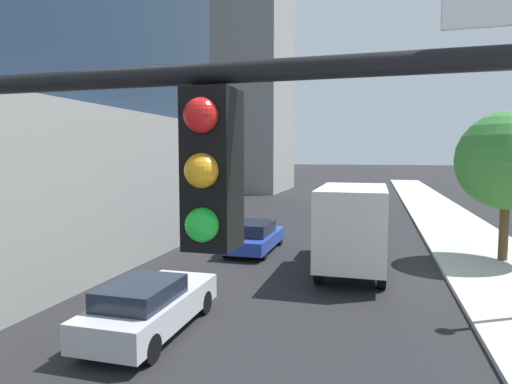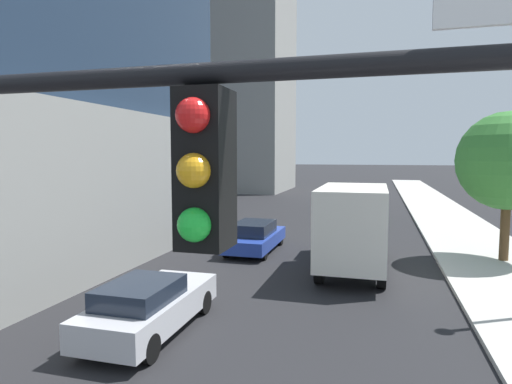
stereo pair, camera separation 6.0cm
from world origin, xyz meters
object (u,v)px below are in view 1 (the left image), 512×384
object	(u,v)px
construction_building	(239,57)
box_truck	(354,224)
car_green	(363,210)
street_tree	(507,161)
car_blue	(254,236)
car_silver	(150,305)

from	to	relation	value
construction_building	box_truck	size ratio (longest dim) A/B	5.91
car_green	box_truck	xyz separation A→B (m)	(0.00, -13.30, 1.16)
street_tree	car_green	world-z (taller)	street_tree
street_tree	car_blue	bearing A→B (deg)	-176.93
street_tree	car_silver	world-z (taller)	street_tree
car_blue	construction_building	bearing A→B (deg)	108.87
construction_building	car_silver	distance (m)	47.54
car_silver	car_blue	xyz separation A→B (m)	(0.00, 9.65, -0.02)
construction_building	car_green	distance (m)	32.03
car_silver	box_truck	bearing A→B (deg)	58.06
construction_building	car_silver	bearing A→B (deg)	-75.13
box_truck	car_silver	bearing A→B (deg)	-121.94
street_tree	car_blue	world-z (taller)	street_tree
construction_building	street_tree	world-z (taller)	construction_building
car_silver	car_blue	world-z (taller)	car_silver
car_silver	construction_building	bearing A→B (deg)	104.87
construction_building	car_green	size ratio (longest dim) A/B	9.48
car_silver	car_blue	size ratio (longest dim) A/B	0.95
street_tree	car_silver	bearing A→B (deg)	-135.93
car_green	box_truck	bearing A→B (deg)	-90.00
street_tree	box_truck	xyz separation A→B (m)	(-5.93, -2.80, -2.39)
car_green	car_blue	size ratio (longest dim) A/B	0.91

